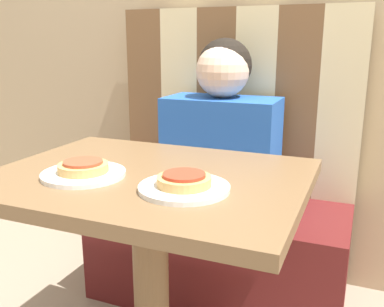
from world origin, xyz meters
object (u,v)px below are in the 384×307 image
at_px(person, 222,128).
at_px(pizza_right, 184,180).
at_px(plate_right, 184,188).
at_px(plate_left, 84,174).
at_px(pizza_left, 83,167).

xyz_separation_m(person, pizza_right, (0.14, -0.70, 0.01)).
xyz_separation_m(plate_right, pizza_right, (0.00, 0.00, 0.02)).
xyz_separation_m(plate_left, pizza_right, (0.28, 0.00, 0.02)).
bearing_deg(plate_left, person, 78.58).
bearing_deg(person, pizza_right, -78.58).
bearing_deg(pizza_right, plate_left, 180.00).
bearing_deg(plate_left, plate_right, 0.00).
bearing_deg(plate_right, plate_left, 180.00).
distance_m(person, pizza_right, 0.71).
distance_m(pizza_left, pizza_right, 0.28).
height_order(plate_right, pizza_right, pizza_right).
relative_size(pizza_left, pizza_right, 1.00).
bearing_deg(plate_right, pizza_left, 180.00).
bearing_deg(person, pizza_left, -101.42).
height_order(plate_left, pizza_left, pizza_left).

